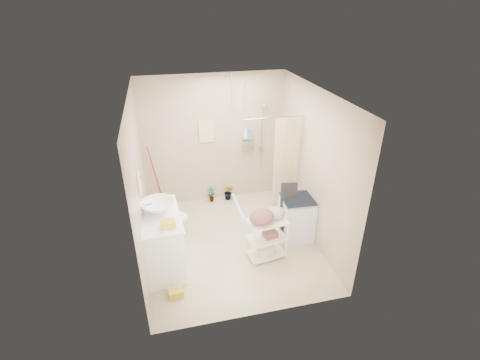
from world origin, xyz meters
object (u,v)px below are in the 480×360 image
object	(u,v)px
laundry_rack	(267,235)
vanity	(162,241)
washing_machine	(296,218)
toilet	(168,220)

from	to	relation	value
laundry_rack	vanity	bearing A→B (deg)	166.47
vanity	laundry_rack	size ratio (longest dim) A/B	1.31
vanity	washing_machine	distance (m)	2.32
vanity	laundry_rack	world-z (taller)	vanity
washing_machine	vanity	bearing A→B (deg)	-170.86
washing_machine	laundry_rack	xyz separation A→B (m)	(-0.66, -0.40, 0.03)
washing_machine	toilet	bearing A→B (deg)	169.96
toilet	washing_machine	size ratio (longest dim) A/B	0.94
laundry_rack	toilet	bearing A→B (deg)	140.96
vanity	washing_machine	world-z (taller)	vanity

